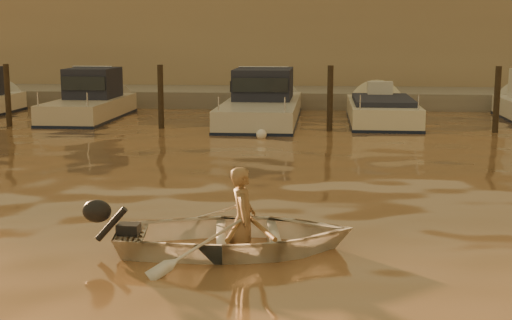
# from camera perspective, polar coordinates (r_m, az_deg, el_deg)

# --- Properties ---
(ground_plane) EXTENTS (160.00, 160.00, 0.00)m
(ground_plane) POSITION_cam_1_polar(r_m,az_deg,el_deg) (8.74, 7.87, -10.07)
(ground_plane) COLOR brown
(ground_plane) RESTS_ON ground
(dinghy) EXTENTS (3.62, 2.82, 0.69)m
(dinghy) POSITION_cam_1_polar(r_m,az_deg,el_deg) (9.98, -1.63, -6.04)
(dinghy) COLOR silver
(dinghy) RESTS_ON ground_plane
(person) EXTENTS (0.43, 0.59, 1.49)m
(person) POSITION_cam_1_polar(r_m,az_deg,el_deg) (9.93, -1.06, -4.80)
(person) COLOR olive
(person) RESTS_ON dinghy
(outboard_motor) EXTENTS (0.95, 0.53, 0.70)m
(outboard_motor) POSITION_cam_1_polar(r_m,az_deg,el_deg) (10.05, -10.26, -5.76)
(outboard_motor) COLOR black
(outboard_motor) RESTS_ON dinghy
(oar_port) EXTENTS (0.79, 1.99, 0.13)m
(oar_port) POSITION_cam_1_polar(r_m,az_deg,el_deg) (9.94, -0.19, -4.93)
(oar_port) COLOR brown
(oar_port) RESTS_ON dinghy
(oar_starboard) EXTENTS (0.12, 2.10, 0.13)m
(oar_starboard) POSITION_cam_1_polar(r_m,az_deg,el_deg) (9.93, -1.34, -4.94)
(oar_starboard) COLOR brown
(oar_starboard) RESTS_ON dinghy
(moored_boat_1) EXTENTS (2.01, 6.06, 1.75)m
(moored_boat_1) POSITION_cam_1_polar(r_m,az_deg,el_deg) (25.65, -13.23, 4.61)
(moored_boat_1) COLOR beige
(moored_boat_1) RESTS_ON ground_plane
(moored_boat_2) EXTENTS (2.44, 8.12, 1.75)m
(moored_boat_2) POSITION_cam_1_polar(r_m,az_deg,el_deg) (24.40, 0.47, 4.61)
(moored_boat_2) COLOR beige
(moored_boat_2) RESTS_ON ground_plane
(moored_boat_3) EXTENTS (2.16, 6.20, 0.95)m
(moored_boat_3) POSITION_cam_1_polar(r_m,az_deg,el_deg) (24.44, 10.02, 3.52)
(moored_boat_3) COLOR beige
(moored_boat_3) RESTS_ON ground_plane
(piling_0) EXTENTS (0.18, 0.18, 2.20)m
(piling_0) POSITION_cam_1_polar(r_m,az_deg,el_deg) (24.29, -19.24, 4.67)
(piling_0) COLOR #2D2319
(piling_0) RESTS_ON ground_plane
(piling_1) EXTENTS (0.18, 0.18, 2.20)m
(piling_1) POSITION_cam_1_polar(r_m,az_deg,el_deg) (22.68, -7.63, 4.79)
(piling_1) COLOR #2D2319
(piling_1) RESTS_ON ground_plane
(piling_2) EXTENTS (0.18, 0.18, 2.20)m
(piling_2) POSITION_cam_1_polar(r_m,az_deg,el_deg) (22.10, 5.94, 4.68)
(piling_2) COLOR #2D2319
(piling_2) RESTS_ON ground_plane
(piling_3) EXTENTS (0.18, 0.18, 2.20)m
(piling_3) POSITION_cam_1_polar(r_m,az_deg,el_deg) (22.70, 18.69, 4.35)
(piling_3) COLOR #2D2319
(piling_3) RESTS_ON ground_plane
(fender_b) EXTENTS (0.30, 0.30, 0.30)m
(fender_b) POSITION_cam_1_polar(r_m,az_deg,el_deg) (23.15, -13.18, 2.72)
(fender_b) COLOR #C53D17
(fender_b) RESTS_ON ground_plane
(fender_c) EXTENTS (0.30, 0.30, 0.30)m
(fender_c) POSITION_cam_1_polar(r_m,az_deg,el_deg) (20.52, 0.44, 2.06)
(fender_c) COLOR white
(fender_c) RESTS_ON ground_plane
(fender_d) EXTENTS (0.30, 0.30, 0.30)m
(fender_d) POSITION_cam_1_polar(r_m,az_deg,el_deg) (22.50, 12.24, 2.55)
(fender_d) COLOR #CE5D18
(fender_d) RESTS_ON ground_plane
(quay) EXTENTS (52.00, 4.00, 1.00)m
(quay) POSITION_cam_1_polar(r_m,az_deg,el_deg) (29.84, 6.18, 4.66)
(quay) COLOR gray
(quay) RESTS_ON ground_plane
(waterfront_building) EXTENTS (46.00, 7.00, 4.80)m
(waterfront_building) POSITION_cam_1_polar(r_m,az_deg,el_deg) (35.20, 6.14, 9.18)
(waterfront_building) COLOR #9E8466
(waterfront_building) RESTS_ON quay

